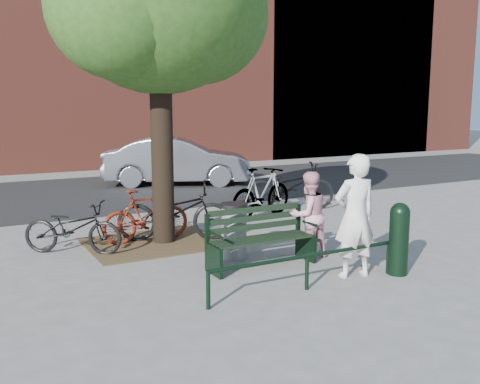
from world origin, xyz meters
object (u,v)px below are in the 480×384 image
bicycle_c (174,212)px  person_right (308,215)px  litter_bin (234,231)px  parked_car (178,161)px  park_bench (259,236)px  bollard (399,236)px  person_left (355,216)px

bicycle_c → person_right: bearing=-120.1°
litter_bin → parked_car: bearing=74.1°
park_bench → litter_bin: park_bench is taller
bollard → park_bench: bearing=139.3°
parked_car → bicycle_c: bearing=-178.3°
litter_bin → bicycle_c: bicycle_c is taller
park_bench → bicycle_c: (-0.59, 2.12, 0.08)m
bollard → litter_bin: bearing=132.7°
person_left → bicycle_c: size_ratio=0.86×
litter_bin → person_left: bearing=-56.1°
parked_car → litter_bin: bearing=-171.7°
bollard → parked_car: parked_car is taller
person_left → litter_bin: size_ratio=1.96×
park_bench → litter_bin: 0.56m
person_right → parked_car: parked_car is taller
park_bench → bollard: bearing=-40.7°
person_left → bicycle_c: person_left is taller
person_right → litter_bin: person_right is taller
person_right → bicycle_c: size_ratio=0.68×
person_left → bicycle_c: bearing=-56.4°
person_left → litter_bin: person_left is taller
bollard → bicycle_c: bicycle_c is taller
person_right → bicycle_c: bearing=-54.4°
parked_car → park_bench: bearing=-169.7°
person_left → parked_car: (1.23, 9.92, -0.15)m
park_bench → parked_car: (2.18, 8.79, 0.28)m
person_right → litter_bin: 1.26m
park_bench → person_right: person_right is taller
bicycle_c → parked_car: 7.22m
litter_bin → bicycle_c: (-0.42, 1.58, 0.08)m
person_left → litter_bin: 2.05m
person_left → parked_car: 9.99m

